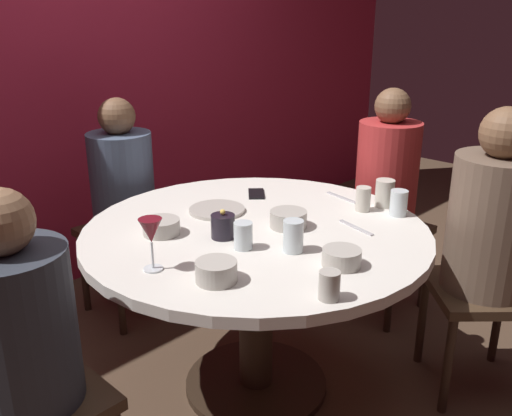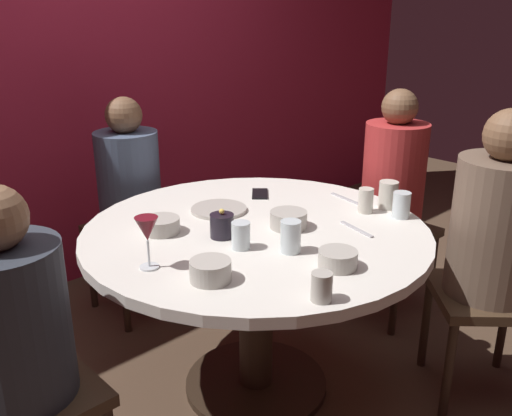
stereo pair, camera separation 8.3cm
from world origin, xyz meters
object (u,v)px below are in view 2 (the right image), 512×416
object	(u,v)px
seated_diner_back	(129,183)
seated_diner_right	(393,181)
cell_phone	(260,194)
cup_far_edge	(366,200)
seated_diner_front_right	(496,229)
bowl_salad_center	(289,219)
bowl_serving_large	(338,259)
cup_center_front	(388,195)
cup_near_candle	(291,237)
candle_holder	(222,226)
cup_by_right_diner	(322,287)
dining_table	(256,263)
cup_by_left_diner	(401,205)
wine_glass	(147,231)
cup_beside_wine	(241,235)
bowl_small_white	(161,225)
bowl_sauce_side	(210,271)
dinner_plate	(219,209)
seated_diner_left	(12,328)

from	to	relation	value
seated_diner_back	seated_diner_right	size ratio (longest dim) A/B	0.96
cell_phone	cup_far_edge	size ratio (longest dim) A/B	1.37
seated_diner_front_right	bowl_salad_center	size ratio (longest dim) A/B	8.37
bowl_serving_large	cup_center_front	world-z (taller)	cup_center_front
cup_near_candle	cup_far_edge	world-z (taller)	cup_near_candle
candle_holder	bowl_salad_center	size ratio (longest dim) A/B	0.77
seated_diner_right	cup_by_right_diner	bearing A→B (deg)	24.47
seated_diner_front_right	cup_center_front	distance (m)	0.44
dining_table	cup_by_left_diner	xyz separation A→B (m)	(0.50, -0.32, 0.20)
wine_glass	cup_beside_wine	world-z (taller)	wine_glass
candle_holder	bowl_small_white	world-z (taller)	candle_holder
dining_table	bowl_sauce_side	xyz separation A→B (m)	(-0.40, -0.22, 0.18)
dinner_plate	bowl_serving_large	bearing A→B (deg)	-95.18
cup_by_left_diner	cup_center_front	distance (m)	0.11
cell_phone	bowl_small_white	xyz separation A→B (m)	(-0.58, -0.07, 0.02)
dinner_plate	seated_diner_right	bearing A→B (deg)	-14.68
seated_diner_back	seated_diner_right	world-z (taller)	seated_diner_right
bowl_salad_center	bowl_sauce_side	size ratio (longest dim) A/B	1.09
wine_glass	cup_far_edge	bearing A→B (deg)	-10.26
dining_table	seated_diner_back	size ratio (longest dim) A/B	1.18
seated_diner_right	cell_phone	size ratio (longest dim) A/B	8.38
bowl_small_white	cup_by_right_diner	bearing A→B (deg)	-86.92
seated_diner_back	cup_by_right_diner	world-z (taller)	seated_diner_back
seated_diner_front_right	bowl_serving_large	distance (m)	0.73
bowl_serving_large	bowl_salad_center	distance (m)	0.38
seated_diner_left	dinner_plate	bearing A→B (deg)	14.19
bowl_sauce_side	cup_by_left_diner	bearing A→B (deg)	-6.09
candle_holder	cell_phone	world-z (taller)	candle_holder
bowl_serving_large	wine_glass	bearing A→B (deg)	136.86
dinner_plate	bowl_sauce_side	bearing A→B (deg)	-132.15
bowl_serving_large	cup_near_candle	bearing A→B (deg)	96.49
cup_by_right_diner	seated_diner_front_right	bearing A→B (deg)	-6.79
bowl_sauce_side	wine_glass	bearing A→B (deg)	113.30
seated_diner_front_right	bowl_small_white	size ratio (longest dim) A/B	8.59
candle_holder	cup_by_left_diner	bearing A→B (deg)	-27.30
seated_diner_back	seated_diner_right	xyz separation A→B (m)	(0.94, -0.93, 0.02)
seated_diner_back	bowl_salad_center	bearing A→B (deg)	5.21
cell_phone	cup_beside_wine	bearing A→B (deg)	-96.20
bowl_salad_center	cup_far_edge	distance (m)	0.37
bowl_small_white	cup_by_right_diner	distance (m)	0.75
seated_diner_right	candle_holder	bearing A→B (deg)	-0.99
dinner_plate	cup_by_right_diner	world-z (taller)	cup_by_right_diner
dining_table	cup_by_left_diner	distance (m)	0.63
cup_far_edge	seated_diner_right	bearing A→B (deg)	20.79
cup_near_candle	cup_center_front	world-z (taller)	cup_center_front
bowl_sauce_side	cup_beside_wine	size ratio (longest dim) A/B	1.35
bowl_salad_center	bowl_small_white	bearing A→B (deg)	142.60
bowl_serving_large	cup_near_candle	xyz separation A→B (m)	(-0.02, 0.19, 0.03)
candle_holder	cup_center_front	distance (m)	0.75
dining_table	candle_holder	world-z (taller)	candle_holder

